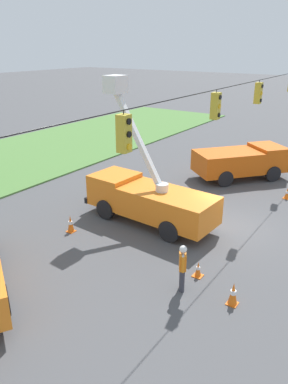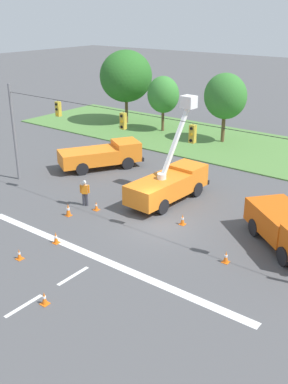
{
  "view_description": "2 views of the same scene",
  "coord_description": "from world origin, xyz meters",
  "px_view_note": "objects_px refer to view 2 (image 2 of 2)",
  "views": [
    {
      "loc": [
        -15.37,
        -5.64,
        8.09
      ],
      "look_at": [
        -0.83,
        4.29,
        1.15
      ],
      "focal_mm": 35.0,
      "sensor_mm": 36.0,
      "label": 1
    },
    {
      "loc": [
        14.13,
        -19.67,
        12.14
      ],
      "look_at": [
        -1.82,
        1.12,
        1.35
      ],
      "focal_mm": 42.0,
      "sensor_mm": 36.0,
      "label": 2
    }
  ],
  "objects_px": {
    "road_worker": "(85,191)",
    "traffic_cone_foreground_left": "(96,206)",
    "traffic_cone_mid_right": "(155,176)",
    "traffic_cone_near_bucket": "(56,238)",
    "utility_truck_support_far": "(103,155)",
    "tree_west": "(163,95)",
    "tree_centre": "(225,96)",
    "traffic_cone_lane_edge_a": "(183,219)",
    "traffic_cone_far_left": "(19,254)",
    "tree_far_west": "(126,76)",
    "traffic_cone_mid_left": "(226,257)",
    "utility_truck_bucket_lift": "(169,182)",
    "traffic_cone_lane_edge_b": "(44,298)",
    "traffic_cone_far_right": "(68,210)"
  },
  "relations": [
    {
      "from": "tree_west",
      "to": "utility_truck_bucket_lift",
      "type": "relative_size",
      "value": 0.84
    },
    {
      "from": "tree_far_west",
      "to": "traffic_cone_far_right",
      "type": "xyz_separation_m",
      "value": [
        12.6,
        -21.02,
        -4.81
      ]
    },
    {
      "from": "road_worker",
      "to": "traffic_cone_near_bucket",
      "type": "bearing_deg",
      "value": -63.71
    },
    {
      "from": "traffic_cone_far_right",
      "to": "traffic_cone_mid_right",
      "type": "bearing_deg",
      "value": 84.91
    },
    {
      "from": "traffic_cone_mid_right",
      "to": "utility_truck_support_far",
      "type": "bearing_deg",
      "value": -179.42
    },
    {
      "from": "utility_truck_support_far",
      "to": "road_worker",
      "type": "bearing_deg",
      "value": -56.39
    },
    {
      "from": "traffic_cone_lane_edge_b",
      "to": "tree_west",
      "type": "bearing_deg",
      "value": 115.48
    },
    {
      "from": "tree_far_west",
      "to": "traffic_cone_lane_edge_a",
      "type": "relative_size",
      "value": 11.67
    },
    {
      "from": "tree_west",
      "to": "traffic_cone_mid_right",
      "type": "xyz_separation_m",
      "value": [
        8.02,
        -12.37,
        -3.46
      ]
    },
    {
      "from": "traffic_cone_mid_right",
      "to": "traffic_cone_far_right",
      "type": "height_order",
      "value": "traffic_cone_far_right"
    },
    {
      "from": "utility_truck_support_far",
      "to": "road_worker",
      "type": "xyz_separation_m",
      "value": [
        4.22,
        -6.35,
        -0.1
      ]
    },
    {
      "from": "tree_far_west",
      "to": "traffic_cone_mid_left",
      "type": "xyz_separation_m",
      "value": [
        23.11,
        -20.01,
        -4.9
      ]
    },
    {
      "from": "traffic_cone_far_left",
      "to": "traffic_cone_far_right",
      "type": "bearing_deg",
      "value": 109.35
    },
    {
      "from": "tree_west",
      "to": "traffic_cone_far_left",
      "type": "xyz_separation_m",
      "value": [
        9.13,
        -25.79,
        -3.59
      ]
    },
    {
      "from": "road_worker",
      "to": "traffic_cone_mid_right",
      "type": "xyz_separation_m",
      "value": [
        0.99,
        6.4,
        -0.6
      ]
    },
    {
      "from": "traffic_cone_lane_edge_a",
      "to": "traffic_cone_far_left",
      "type": "bearing_deg",
      "value": -117.92
    },
    {
      "from": "utility_truck_bucket_lift",
      "to": "utility_truck_support_far",
      "type": "bearing_deg",
      "value": 164.3
    },
    {
      "from": "tree_far_west",
      "to": "road_worker",
      "type": "bearing_deg",
      "value": -57.32
    },
    {
      "from": "tree_west",
      "to": "road_worker",
      "type": "height_order",
      "value": "tree_west"
    },
    {
      "from": "road_worker",
      "to": "traffic_cone_lane_edge_a",
      "type": "distance_m",
      "value": 6.84
    },
    {
      "from": "tree_far_west",
      "to": "tree_centre",
      "type": "height_order",
      "value": "tree_far_west"
    },
    {
      "from": "traffic_cone_foreground_left",
      "to": "traffic_cone_far_right",
      "type": "bearing_deg",
      "value": -115.66
    },
    {
      "from": "traffic_cone_far_left",
      "to": "utility_truck_support_far",
      "type": "bearing_deg",
      "value": 115.31
    },
    {
      "from": "tree_far_west",
      "to": "traffic_cone_lane_edge_a",
      "type": "distance_m",
      "value": 26.4
    },
    {
      "from": "tree_centre",
      "to": "road_worker",
      "type": "distance_m",
      "value": 19.19
    },
    {
      "from": "traffic_cone_lane_edge_b",
      "to": "traffic_cone_far_right",
      "type": "distance_m",
      "value": 9.12
    },
    {
      "from": "utility_truck_support_far",
      "to": "traffic_cone_mid_left",
      "type": "distance_m",
      "value": 16.63
    },
    {
      "from": "tree_west",
      "to": "utility_truck_bucket_lift",
      "type": "xyz_separation_m",
      "value": [
        10.93,
        -14.7,
        -2.53
      ]
    },
    {
      "from": "tree_far_west",
      "to": "traffic_cone_lane_edge_b",
      "type": "relative_size",
      "value": 12.68
    },
    {
      "from": "traffic_cone_foreground_left",
      "to": "traffic_cone_mid_right",
      "type": "distance_m",
      "value": 6.5
    },
    {
      "from": "tree_centre",
      "to": "utility_truck_support_far",
      "type": "bearing_deg",
      "value": -108.55
    },
    {
      "from": "utility_truck_support_far",
      "to": "traffic_cone_mid_right",
      "type": "relative_size",
      "value": 8.57
    },
    {
      "from": "tree_far_west",
      "to": "traffic_cone_foreground_left",
      "type": "height_order",
      "value": "tree_far_west"
    },
    {
      "from": "utility_truck_bucket_lift",
      "to": "tree_centre",
      "type": "bearing_deg",
      "value": 104.82
    },
    {
      "from": "traffic_cone_far_right",
      "to": "tree_centre",
      "type": "bearing_deg",
      "value": 90.78
    },
    {
      "from": "traffic_cone_mid_right",
      "to": "traffic_cone_near_bucket",
      "type": "xyz_separation_m",
      "value": [
        1.32,
        -11.09,
        -0.08
      ]
    },
    {
      "from": "traffic_cone_foreground_left",
      "to": "traffic_cone_mid_right",
      "type": "xyz_separation_m",
      "value": [
        -0.08,
        6.5,
        0.11
      ]
    },
    {
      "from": "tree_centre",
      "to": "traffic_cone_foreground_left",
      "type": "relative_size",
      "value": 10.75
    },
    {
      "from": "tree_far_west",
      "to": "traffic_cone_mid_right",
      "type": "bearing_deg",
      "value": -43.9
    },
    {
      "from": "tree_west",
      "to": "traffic_cone_mid_right",
      "type": "height_order",
      "value": "tree_west"
    },
    {
      "from": "traffic_cone_foreground_left",
      "to": "traffic_cone_far_right",
      "type": "distance_m",
      "value": 1.88
    },
    {
      "from": "tree_west",
      "to": "traffic_cone_near_bucket",
      "type": "bearing_deg",
      "value": -68.28
    },
    {
      "from": "tree_centre",
      "to": "traffic_cone_lane_edge_a",
      "type": "distance_m",
      "value": 19.03
    },
    {
      "from": "traffic_cone_foreground_left",
      "to": "traffic_cone_far_right",
      "type": "relative_size",
      "value": 0.75
    },
    {
      "from": "road_worker",
      "to": "traffic_cone_foreground_left",
      "type": "height_order",
      "value": "road_worker"
    },
    {
      "from": "tree_centre",
      "to": "traffic_cone_far_right",
      "type": "xyz_separation_m",
      "value": [
        0.28,
        -20.67,
        -4.05
      ]
    },
    {
      "from": "traffic_cone_mid_right",
      "to": "traffic_cone_far_left",
      "type": "bearing_deg",
      "value": -85.28
    },
    {
      "from": "tree_far_west",
      "to": "tree_centre",
      "type": "bearing_deg",
      "value": -1.63
    },
    {
      "from": "tree_far_west",
      "to": "traffic_cone_mid_right",
      "type": "height_order",
      "value": "tree_far_west"
    },
    {
      "from": "utility_truck_bucket_lift",
      "to": "utility_truck_support_far",
      "type": "distance_m",
      "value": 8.44
    }
  ]
}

